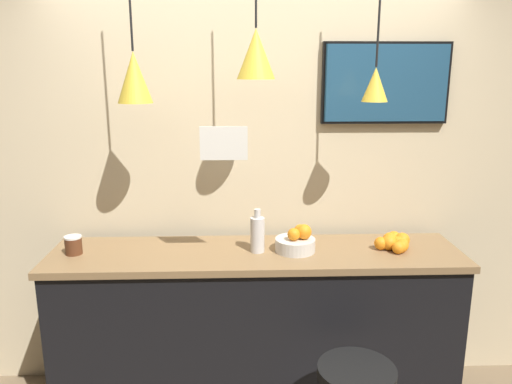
{
  "coord_description": "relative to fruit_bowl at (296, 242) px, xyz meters",
  "views": [
    {
      "loc": [
        -0.1,
        -2.16,
        2.04
      ],
      "look_at": [
        0.0,
        0.53,
        1.37
      ],
      "focal_mm": 35.0,
      "sensor_mm": 36.0,
      "label": 1
    }
  ],
  "objects": [
    {
      "name": "fruit_bowl",
      "position": [
        0.0,
        0.0,
        0.0
      ],
      "size": [
        0.23,
        0.23,
        0.16
      ],
      "color": "beige",
      "rests_on": "service_counter"
    },
    {
      "name": "pendant_lamp_middle",
      "position": [
        -0.23,
        0.01,
        1.04
      ],
      "size": [
        0.2,
        0.2,
        0.82
      ],
      "color": "black"
    },
    {
      "name": "orange_pile",
      "position": [
        0.57,
        0.01,
        -0.02
      ],
      "size": [
        0.22,
        0.23,
        0.09
      ],
      "color": "orange",
      "rests_on": "service_counter"
    },
    {
      "name": "hanging_menu_board",
      "position": [
        -0.4,
        -0.19,
        0.6
      ],
      "size": [
        0.24,
        0.01,
        0.17
      ],
      "color": "white"
    },
    {
      "name": "pendant_lamp_right",
      "position": [
        0.41,
        0.01,
        0.89
      ],
      "size": [
        0.14,
        0.14,
        0.94
      ],
      "color": "black"
    },
    {
      "name": "back_wall",
      "position": [
        -0.23,
        0.4,
        0.38
      ],
      "size": [
        8.0,
        0.06,
        2.9
      ],
      "color": "beige",
      "rests_on": "ground_plane"
    },
    {
      "name": "juice_bottle",
      "position": [
        -0.22,
        -0.0,
        0.05
      ],
      "size": [
        0.08,
        0.08,
        0.25
      ],
      "color": "silver",
      "rests_on": "service_counter"
    },
    {
      "name": "pendant_lamp_left",
      "position": [
        -0.87,
        0.01,
        0.92
      ],
      "size": [
        0.19,
        0.19,
        0.94
      ],
      "color": "black"
    },
    {
      "name": "mounted_tv",
      "position": [
        0.56,
        0.34,
        0.88
      ],
      "size": [
        0.77,
        0.04,
        0.48
      ],
      "color": "black"
    },
    {
      "name": "service_counter",
      "position": [
        -0.23,
        0.01,
        -0.56
      ],
      "size": [
        2.36,
        0.56,
        1.02
      ],
      "color": "black",
      "rests_on": "ground_plane"
    },
    {
      "name": "spread_jar",
      "position": [
        -1.26,
        -0.0,
        -0.0
      ],
      "size": [
        0.1,
        0.1,
        0.11
      ],
      "color": "#562D19",
      "rests_on": "service_counter"
    }
  ]
}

